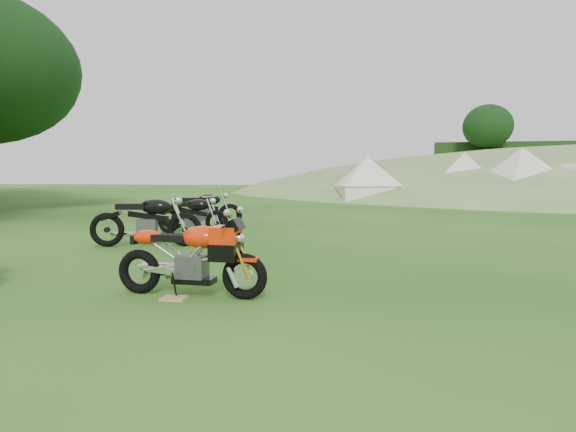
% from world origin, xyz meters
% --- Properties ---
extents(ground, '(120.00, 120.00, 0.00)m').
position_xyz_m(ground, '(0.00, 0.00, 0.00)').
color(ground, '#194C10').
rests_on(ground, ground).
extents(sport_motorcycle, '(1.80, 0.48, 1.07)m').
position_xyz_m(sport_motorcycle, '(-0.76, 0.21, 0.54)').
color(sport_motorcycle, red).
rests_on(sport_motorcycle, ground).
extents(plywood_board, '(0.29, 0.24, 0.02)m').
position_xyz_m(plywood_board, '(-0.90, 0.04, 0.01)').
color(plywood_board, tan).
rests_on(plywood_board, ground).
extents(vintage_moto_b, '(2.20, 1.01, 1.13)m').
position_xyz_m(vintage_moto_b, '(-3.19, 3.76, 0.56)').
color(vintage_moto_b, black).
rests_on(vintage_moto_b, ground).
extents(vintage_moto_c, '(1.98, 0.82, 1.01)m').
position_xyz_m(vintage_moto_c, '(-3.02, 5.74, 0.51)').
color(vintage_moto_c, black).
rests_on(vintage_moto_c, ground).
extents(vintage_moto_d, '(2.10, 1.21, 1.09)m').
position_xyz_m(vintage_moto_d, '(-3.24, 6.95, 0.54)').
color(vintage_moto_d, black).
rests_on(vintage_moto_d, ground).
extents(tent_left, '(3.47, 3.47, 2.48)m').
position_xyz_m(tent_left, '(0.66, 20.90, 1.24)').
color(tent_left, white).
rests_on(tent_left, ground).
extents(tent_mid, '(3.33, 3.33, 2.65)m').
position_xyz_m(tent_mid, '(5.80, 22.53, 1.33)').
color(tent_mid, silver).
rests_on(tent_mid, ground).
extents(tent_right, '(4.06, 4.06, 2.71)m').
position_xyz_m(tent_right, '(8.10, 20.16, 1.36)').
color(tent_right, silver).
rests_on(tent_right, ground).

